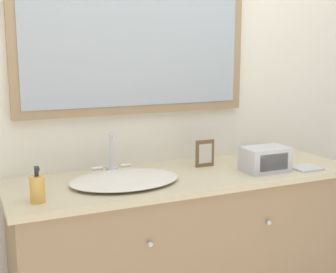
{
  "coord_description": "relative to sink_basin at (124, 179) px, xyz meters",
  "views": [
    {
      "loc": [
        -1.01,
        -1.73,
        1.47
      ],
      "look_at": [
        -0.1,
        0.32,
        1.05
      ],
      "focal_mm": 50.0,
      "sensor_mm": 36.0,
      "label": 1
    }
  ],
  "objects": [
    {
      "name": "metal_tray",
      "position": [
        0.95,
        -0.15,
        -0.01
      ],
      "size": [
        0.14,
        0.13,
        0.01
      ],
      "color": "silver",
      "rests_on": "vanity_counter"
    },
    {
      "name": "wall_back",
      "position": [
        0.33,
        0.34,
        0.42
      ],
      "size": [
        8.0,
        0.18,
        2.55
      ],
      "color": "silver",
      "rests_on": "ground_plane"
    },
    {
      "name": "vanity_counter",
      "position": [
        0.34,
        0.02,
        -0.44
      ],
      "size": [
        1.78,
        0.58,
        0.85
      ],
      "color": "#937556",
      "rests_on": "ground_plane"
    },
    {
      "name": "sink_basin",
      "position": [
        0.0,
        0.0,
        0.0
      ],
      "size": [
        0.52,
        0.43,
        0.21
      ],
      "color": "silver",
      "rests_on": "vanity_counter"
    },
    {
      "name": "hand_towel_near_sink",
      "position": [
        0.88,
        0.17,
        0.0
      ],
      "size": [
        0.15,
        0.14,
        0.04
      ],
      "color": "white",
      "rests_on": "vanity_counter"
    },
    {
      "name": "soap_bottle",
      "position": [
        -0.42,
        -0.12,
        0.04
      ],
      "size": [
        0.06,
        0.06,
        0.15
      ],
      "color": "gold",
      "rests_on": "vanity_counter"
    },
    {
      "name": "appliance_box",
      "position": [
        0.73,
        -0.09,
        0.04
      ],
      "size": [
        0.23,
        0.15,
        0.13
      ],
      "color": "#BCBCC1",
      "rests_on": "vanity_counter"
    },
    {
      "name": "picture_frame",
      "position": [
        0.49,
        0.11,
        0.05
      ],
      "size": [
        0.11,
        0.01,
        0.14
      ],
      "color": "brown",
      "rests_on": "vanity_counter"
    }
  ]
}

